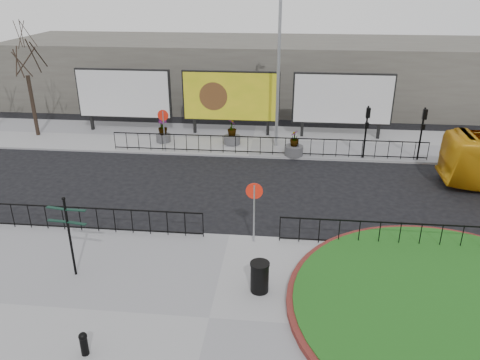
# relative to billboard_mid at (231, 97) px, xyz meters

# --- Properties ---
(ground) EXTENTS (90.00, 90.00, 0.00)m
(ground) POSITION_rel_billboard_mid_xyz_m (1.50, -12.97, -2.60)
(ground) COLOR black
(ground) RESTS_ON ground
(pavement_near) EXTENTS (30.00, 10.00, 0.12)m
(pavement_near) POSITION_rel_billboard_mid_xyz_m (1.50, -17.97, -2.54)
(pavement_near) COLOR gray
(pavement_near) RESTS_ON ground
(pavement_far) EXTENTS (44.00, 6.00, 0.12)m
(pavement_far) POSITION_rel_billboard_mid_xyz_m (1.50, -0.97, -2.54)
(pavement_far) COLOR gray
(pavement_far) RESTS_ON ground
(brick_edge) EXTENTS (10.40, 10.40, 0.18)m
(brick_edge) POSITION_rel_billboard_mid_xyz_m (9.00, -16.97, -2.39)
(brick_edge) COLOR maroon
(brick_edge) RESTS_ON pavement_near
(grass_lawn) EXTENTS (10.00, 10.00, 0.22)m
(grass_lawn) POSITION_rel_billboard_mid_xyz_m (9.00, -16.97, -2.37)
(grass_lawn) COLOR #1D5316
(grass_lawn) RESTS_ON pavement_near
(railing_near_left) EXTENTS (10.00, 0.10, 1.10)m
(railing_near_left) POSITION_rel_billboard_mid_xyz_m (-4.50, -13.27, -1.93)
(railing_near_left) COLOR black
(railing_near_left) RESTS_ON pavement_near
(railing_near_right) EXTENTS (9.00, 0.10, 1.10)m
(railing_near_right) POSITION_rel_billboard_mid_xyz_m (8.00, -13.27, -1.93)
(railing_near_right) COLOR black
(railing_near_right) RESTS_ON pavement_near
(railing_far) EXTENTS (18.00, 0.10, 1.10)m
(railing_far) POSITION_rel_billboard_mid_xyz_m (2.50, -3.67, -1.93)
(railing_far) COLOR black
(railing_far) RESTS_ON pavement_far
(speed_sign_far) EXTENTS (0.64, 0.07, 2.47)m
(speed_sign_far) POSITION_rel_billboard_mid_xyz_m (-3.50, -3.57, -0.68)
(speed_sign_far) COLOR gray
(speed_sign_far) RESTS_ON pavement_far
(speed_sign_near) EXTENTS (0.64, 0.07, 2.47)m
(speed_sign_near) POSITION_rel_billboard_mid_xyz_m (2.50, -13.37, -0.68)
(speed_sign_near) COLOR gray
(speed_sign_near) RESTS_ON pavement_near
(billboard_left) EXTENTS (6.20, 0.31, 4.10)m
(billboard_left) POSITION_rel_billboard_mid_xyz_m (-7.00, 0.00, 0.00)
(billboard_left) COLOR black
(billboard_left) RESTS_ON pavement_far
(billboard_mid) EXTENTS (6.20, 0.31, 4.10)m
(billboard_mid) POSITION_rel_billboard_mid_xyz_m (0.00, 0.00, 0.00)
(billboard_mid) COLOR black
(billboard_mid) RESTS_ON pavement_far
(billboard_right) EXTENTS (6.20, 0.31, 4.10)m
(billboard_right) POSITION_rel_billboard_mid_xyz_m (7.00, 0.00, 0.00)
(billboard_right) COLOR black
(billboard_right) RESTS_ON pavement_far
(lamp_post) EXTENTS (0.74, 0.18, 9.23)m
(lamp_post) POSITION_rel_billboard_mid_xyz_m (3.01, -1.97, 2.23)
(lamp_post) COLOR gray
(lamp_post) RESTS_ON pavement_far
(signal_pole_a) EXTENTS (0.22, 0.26, 3.00)m
(signal_pole_a) POSITION_rel_billboard_mid_xyz_m (8.00, -3.63, -0.50)
(signal_pole_a) COLOR black
(signal_pole_a) RESTS_ON pavement_far
(signal_pole_b) EXTENTS (0.22, 0.26, 3.00)m
(signal_pole_b) POSITION_rel_billboard_mid_xyz_m (11.00, -3.63, -0.50)
(signal_pole_b) COLOR black
(signal_pole_b) RESTS_ON pavement_far
(tree_left) EXTENTS (2.00, 2.00, 7.00)m
(tree_left) POSITION_rel_billboard_mid_xyz_m (-12.50, -1.47, 1.02)
(tree_left) COLOR #2D2119
(tree_left) RESTS_ON pavement_far
(building_backdrop) EXTENTS (40.00, 10.00, 5.00)m
(building_backdrop) POSITION_rel_billboard_mid_xyz_m (1.50, 9.03, -0.10)
(building_backdrop) COLOR #5D5B52
(building_backdrop) RESTS_ON ground
(fingerpost_sign) EXTENTS (1.39, 0.36, 2.96)m
(fingerpost_sign) POSITION_rel_billboard_mid_xyz_m (-3.46, -16.20, -0.69)
(fingerpost_sign) COLOR black
(fingerpost_sign) RESTS_ON pavement_near
(bollard) EXTENTS (0.24, 0.24, 0.73)m
(bollard) POSITION_rel_billboard_mid_xyz_m (-1.62, -19.77, -2.08)
(bollard) COLOR black
(bollard) RESTS_ON pavement_near
(litter_bin) EXTENTS (0.64, 0.64, 1.06)m
(litter_bin) POSITION_rel_billboard_mid_xyz_m (2.92, -16.47, -1.94)
(litter_bin) COLOR black
(litter_bin) RESTS_ON pavement_near
(planter_a) EXTENTS (0.90, 0.90, 1.48)m
(planter_a) POSITION_rel_billboard_mid_xyz_m (-4.01, -1.97, -1.90)
(planter_a) COLOR #4C4C4F
(planter_a) RESTS_ON pavement_far
(planter_b) EXTENTS (1.01, 1.01, 1.54)m
(planter_b) POSITION_rel_billboard_mid_xyz_m (0.30, -1.97, -1.92)
(planter_b) COLOR #4C4C4F
(planter_b) RESTS_ON pavement_far
(planter_c) EXTENTS (1.07, 1.07, 1.48)m
(planter_c) POSITION_rel_billboard_mid_xyz_m (4.07, -3.57, -1.99)
(planter_c) COLOR #4C4C4F
(planter_c) RESTS_ON pavement_far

